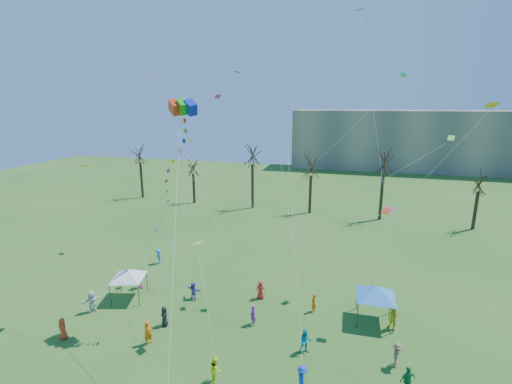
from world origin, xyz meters
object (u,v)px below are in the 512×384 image
(canopy_tent_white, at_px, (128,274))
(canopy_tent_blue, at_px, (376,291))
(distant_building, at_px, (412,140))
(big_box_kite, at_px, (175,179))

(canopy_tent_white, relative_size, canopy_tent_blue, 0.88)
(distant_building, distance_m, canopy_tent_blue, 74.08)
(canopy_tent_blue, bearing_deg, canopy_tent_white, -174.08)
(distant_building, distance_m, big_box_kite, 81.64)
(distant_building, height_order, big_box_kite, big_box_kite)
(big_box_kite, distance_m, canopy_tent_white, 11.24)
(canopy_tent_blue, bearing_deg, big_box_kite, -164.19)
(distant_building, relative_size, canopy_tent_blue, 14.77)
(distant_building, height_order, canopy_tent_blue, distant_building)
(distant_building, bearing_deg, canopy_tent_blue, -99.38)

